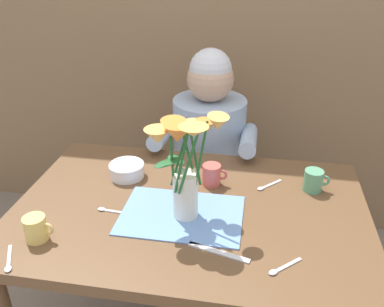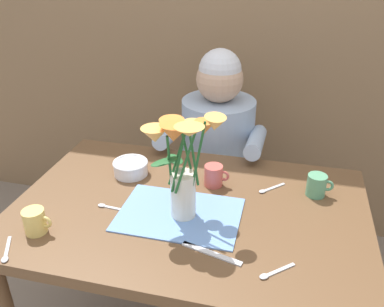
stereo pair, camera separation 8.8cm
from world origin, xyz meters
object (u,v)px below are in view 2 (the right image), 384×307
flower_vase (182,156)px  seated_person (217,166)px  dinner_knife (212,253)px  ceramic_mug (317,185)px  ceramic_bowl (131,167)px  tea_cup (214,176)px  coffee_cup (35,221)px

flower_vase → seated_person: bearing=91.0°
flower_vase → dinner_knife: (0.13, -0.16, -0.22)m
flower_vase → ceramic_mug: (0.43, 0.24, -0.18)m
ceramic_bowl → ceramic_mug: bearing=1.7°
ceramic_mug → tea_cup: bearing=-176.6°
ceramic_bowl → coffee_cup: (-0.15, -0.40, 0.01)m
ceramic_mug → coffee_cup: bearing=-153.3°
ceramic_bowl → tea_cup: size_ratio=1.46×
seated_person → coffee_cup: (-0.41, -0.86, 0.22)m
ceramic_bowl → tea_cup: bearing=-0.2°
flower_vase → dinner_knife: 0.30m
flower_vase → tea_cup: bearing=74.4°
ceramic_bowl → tea_cup: 0.33m
dinner_knife → coffee_cup: size_ratio=2.04×
seated_person → ceramic_bowl: seated_person is taller
flower_vase → dinner_knife: flower_vase is taller
ceramic_mug → tea_cup: size_ratio=1.00×
ceramic_mug → tea_cup: 0.37m
dinner_knife → ceramic_mug: bearing=67.7°
tea_cup → dinner_knife: bearing=-79.7°
ceramic_bowl → dinner_knife: (0.40, -0.37, -0.03)m
ceramic_bowl → tea_cup: tea_cup is taller
ceramic_mug → tea_cup: (-0.37, -0.02, 0.00)m
ceramic_mug → tea_cup: same height
seated_person → coffee_cup: size_ratio=12.20×
coffee_cup → ceramic_mug: bearing=26.7°
seated_person → ceramic_mug: size_ratio=12.20×
coffee_cup → ceramic_mug: size_ratio=1.00×
flower_vase → coffee_cup: flower_vase is taller
flower_vase → tea_cup: 0.29m
dinner_knife → tea_cup: size_ratio=2.04×
flower_vase → ceramic_mug: flower_vase is taller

